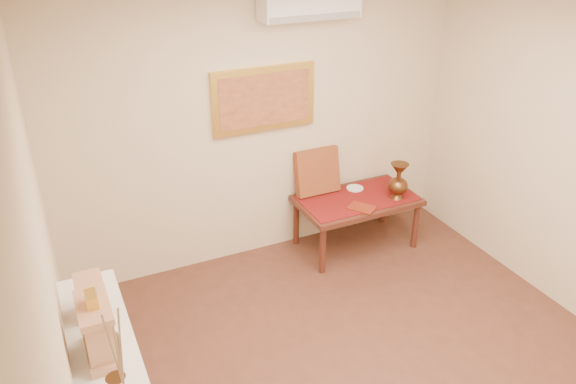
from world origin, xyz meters
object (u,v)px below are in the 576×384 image
wooden_chest (91,296)px  low_table (357,204)px  mantel_clock (98,329)px  brass_urn_tall (399,177)px

wooden_chest → low_table: 3.03m
mantel_clock → wooden_chest: bearing=88.5°
low_table → brass_urn_tall: bearing=-25.2°
wooden_chest → low_table: wooden_chest is taller
brass_urn_tall → low_table: bearing=154.8°
mantel_clock → low_table: 3.23m
brass_urn_tall → wooden_chest: bearing=-159.7°
mantel_clock → low_table: (2.68, 1.67, -0.67)m
brass_urn_tall → wooden_chest: 3.24m
brass_urn_tall → wooden_chest: size_ratio=1.86×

